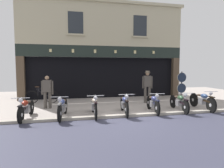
% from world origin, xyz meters
% --- Properties ---
extents(ground, '(22.40, 22.00, 0.18)m').
position_xyz_m(ground, '(0.00, -0.98, -0.04)').
color(ground, '#A59A92').
extents(shop_facade, '(10.70, 4.42, 6.12)m').
position_xyz_m(shop_facade, '(0.00, 7.02, 1.68)').
color(shop_facade, black).
rests_on(shop_facade, ground).
extents(motorcycle_far_left, '(0.62, 1.97, 0.90)m').
position_xyz_m(motorcycle_far_left, '(-3.83, 0.65, 0.41)').
color(motorcycle_far_left, black).
rests_on(motorcycle_far_left, ground).
extents(motorcycle_left, '(0.62, 1.98, 0.91)m').
position_xyz_m(motorcycle_left, '(-2.49, 0.55, 0.42)').
color(motorcycle_left, black).
rests_on(motorcycle_left, ground).
extents(motorcycle_center_left, '(0.62, 2.02, 0.91)m').
position_xyz_m(motorcycle_center_left, '(-1.26, 0.57, 0.42)').
color(motorcycle_center_left, black).
rests_on(motorcycle_center_left, ground).
extents(motorcycle_center, '(0.62, 1.99, 0.92)m').
position_xyz_m(motorcycle_center, '(0.01, 0.61, 0.42)').
color(motorcycle_center, black).
rests_on(motorcycle_center, ground).
extents(motorcycle_center_right, '(0.62, 1.91, 0.90)m').
position_xyz_m(motorcycle_center_right, '(1.32, 0.65, 0.41)').
color(motorcycle_center_right, black).
rests_on(motorcycle_center_right, ground).
extents(motorcycle_right, '(0.62, 1.99, 0.89)m').
position_xyz_m(motorcycle_right, '(2.56, 0.63, 0.41)').
color(motorcycle_right, black).
rests_on(motorcycle_right, ground).
extents(motorcycle_far_right, '(0.62, 2.08, 0.93)m').
position_xyz_m(motorcycle_far_right, '(3.77, 0.68, 0.43)').
color(motorcycle_far_right, black).
rests_on(motorcycle_far_right, ground).
extents(salesman_left, '(0.55, 0.27, 1.56)m').
position_xyz_m(salesman_left, '(-3.24, 2.49, 0.85)').
color(salesman_left, '#47423D').
rests_on(salesman_left, ground).
extents(shopkeeper_center, '(0.55, 0.34, 1.77)m').
position_xyz_m(shopkeeper_center, '(1.98, 2.88, 0.98)').
color(shopkeeper_center, '#47423D').
rests_on(shopkeeper_center, ground).
extents(tyre_sign_pole, '(0.58, 0.06, 1.71)m').
position_xyz_m(tyre_sign_pole, '(4.28, 3.20, 1.02)').
color(tyre_sign_pole, '#232328').
rests_on(tyre_sign_pole, ground).
extents(advert_board_near, '(0.67, 0.03, 1.00)m').
position_xyz_m(advert_board_near, '(-2.23, 5.40, 1.60)').
color(advert_board_near, silver).
extents(advert_board_far, '(0.76, 0.03, 1.01)m').
position_xyz_m(advert_board_far, '(-3.35, 5.40, 1.61)').
color(advert_board_far, silver).
extents(leaning_bicycle, '(1.76, 0.50, 0.94)m').
position_xyz_m(leaning_bicycle, '(-3.71, 4.05, 0.38)').
color(leaning_bicycle, black).
rests_on(leaning_bicycle, ground).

